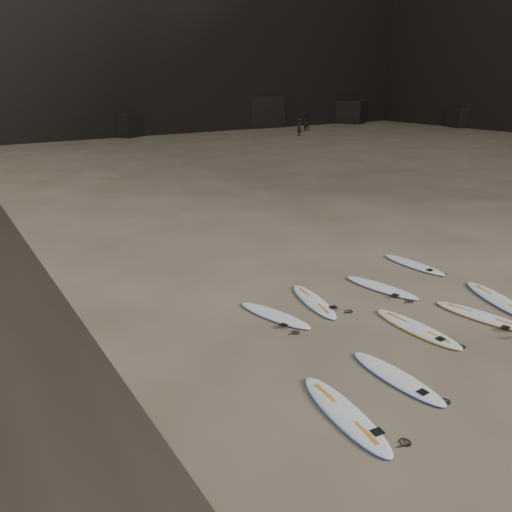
{
  "coord_description": "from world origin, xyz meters",
  "views": [
    {
      "loc": [
        -9.49,
        -6.61,
        5.85
      ],
      "look_at": [
        -2.91,
        3.46,
        1.5
      ],
      "focal_mm": 35.0,
      "sensor_mm": 36.0,
      "label": 1
    }
  ],
  "objects": [
    {
      "name": "person_a",
      "position": [
        23.12,
        35.2,
        0.89
      ],
      "size": [
        0.77,
        0.66,
        1.78
      ],
      "primitive_type": "imported",
      "rotation": [
        0.0,
        0.0,
        3.57
      ],
      "color": "black",
      "rests_on": "ground"
    },
    {
      "name": "surfboard_7",
      "position": [
        0.89,
        2.58,
        0.04
      ],
      "size": [
        1.05,
        2.46,
        0.09
      ],
      "primitive_type": "ellipsoid",
      "rotation": [
        0.0,
        0.0,
        0.2
      ],
      "color": "white",
      "rests_on": "ground"
    },
    {
      "name": "person_b",
      "position": [
        26.87,
        38.86,
        0.95
      ],
      "size": [
        1.07,
        0.93,
        1.9
      ],
      "primitive_type": "imported",
      "rotation": [
        0.0,
        0.0,
        2.89
      ],
      "color": "black",
      "rests_on": "ground"
    },
    {
      "name": "surfboard_5",
      "position": [
        -2.75,
        2.82,
        0.04
      ],
      "size": [
        1.14,
        2.33,
        0.08
      ],
      "primitive_type": "ellipsoid",
      "rotation": [
        0.0,
        0.0,
        0.28
      ],
      "color": "white",
      "rests_on": "ground"
    },
    {
      "name": "surfboard_2",
      "position": [
        -0.25,
        0.34,
        0.05
      ],
      "size": [
        0.67,
        2.53,
        0.09
      ],
      "primitive_type": "ellipsoid",
      "rotation": [
        0.0,
        0.0,
        0.03
      ],
      "color": "white",
      "rests_on": "ground"
    },
    {
      "name": "surfboard_8",
      "position": [
        3.18,
        3.32,
        0.04
      ],
      "size": [
        0.67,
        2.39,
        0.09
      ],
      "primitive_type": "ellipsoid",
      "rotation": [
        0.0,
        0.0,
        0.04
      ],
      "color": "white",
      "rests_on": "ground"
    },
    {
      "name": "surfboard_6",
      "position": [
        -1.37,
        2.93,
        0.04
      ],
      "size": [
        1.06,
        2.41,
        0.08
      ],
      "primitive_type": "ellipsoid",
      "rotation": [
        0.0,
        0.0,
        -0.22
      ],
      "color": "white",
      "rests_on": "ground"
    },
    {
      "name": "ground",
      "position": [
        0.0,
        0.0,
        0.0
      ],
      "size": [
        240.0,
        240.0,
        0.0
      ],
      "primitive_type": "plane",
      "color": "#897559",
      "rests_on": "ground"
    },
    {
      "name": "surfboard_1",
      "position": [
        -2.28,
        -0.86,
        0.04
      ],
      "size": [
        0.61,
        2.38,
        0.09
      ],
      "primitive_type": "ellipsoid",
      "rotation": [
        0.0,
        0.0,
        0.02
      ],
      "color": "white",
      "rests_on": "ground"
    },
    {
      "name": "surfboard_4",
      "position": [
        2.93,
        0.17,
        0.05
      ],
      "size": [
        1.5,
        2.76,
        0.1
      ],
      "primitive_type": "ellipsoid",
      "rotation": [
        0.0,
        0.0,
        -0.34
      ],
      "color": "white",
      "rests_on": "ground"
    },
    {
      "name": "surfboard_3",
      "position": [
        1.68,
        -0.18,
        0.05
      ],
      "size": [
        1.12,
        2.59,
        0.09
      ],
      "primitive_type": "ellipsoid",
      "rotation": [
        0.0,
        0.0,
        0.21
      ],
      "color": "white",
      "rests_on": "ground"
    },
    {
      "name": "surfboard_0",
      "position": [
        -3.98,
        -1.15,
        0.05
      ],
      "size": [
        0.94,
        2.64,
        0.09
      ],
      "primitive_type": "ellipsoid",
      "rotation": [
        0.0,
        0.0,
        -0.13
      ],
      "color": "white",
      "rests_on": "ground"
    }
  ]
}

